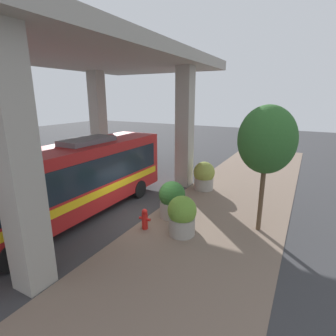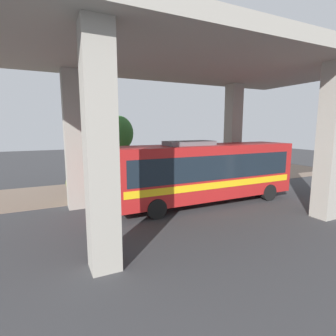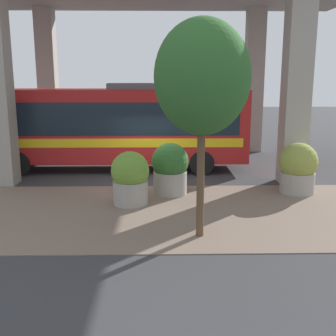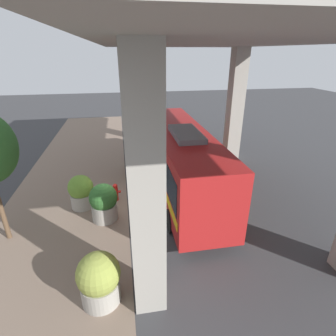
{
  "view_description": "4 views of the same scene",
  "coord_description": "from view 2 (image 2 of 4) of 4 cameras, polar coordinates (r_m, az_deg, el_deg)",
  "views": [
    {
      "loc": [
        -6.3,
        9.42,
        5.54
      ],
      "look_at": [
        -0.67,
        -1.01,
        2.31
      ],
      "focal_mm": 28.0,
      "sensor_mm": 36.0,
      "label": 1
    },
    {
      "loc": [
        15.28,
        -6.91,
        4.39
      ],
      "look_at": [
        1.05,
        -0.01,
        1.91
      ],
      "focal_mm": 28.0,
      "sensor_mm": 36.0,
      "label": 2
    },
    {
      "loc": [
        -14.83,
        -0.4,
        3.95
      ],
      "look_at": [
        -0.96,
        -0.69,
        0.9
      ],
      "focal_mm": 45.0,
      "sensor_mm": 36.0,
      "label": 3
    },
    {
      "loc": [
        0.04,
        -11.11,
        7.04
      ],
      "look_at": [
        1.88,
        -0.79,
        2.35
      ],
      "focal_mm": 28.0,
      "sensor_mm": 36.0,
      "label": 4
    }
  ],
  "objects": [
    {
      "name": "sidewalk_strip",
      "position": [
        20.03,
        -5.04,
        -3.77
      ],
      "size": [
        6.0,
        40.0,
        0.02
      ],
      "color": "#7A6656",
      "rests_on": "ground"
    },
    {
      "name": "ground_plane",
      "position": [
        17.33,
        -1.48,
        -5.78
      ],
      "size": [
        80.0,
        80.0,
        0.0
      ],
      "primitive_type": "plane",
      "color": "#38383A",
      "rests_on": "ground"
    },
    {
      "name": "planter_middle",
      "position": [
        16.71,
        -19.14,
        -3.77
      ],
      "size": [
        1.3,
        1.3,
        1.74
      ],
      "color": "#9E998E",
      "rests_on": "ground"
    },
    {
      "name": "planter_front",
      "position": [
        17.77,
        -5.09,
        -2.52
      ],
      "size": [
        1.24,
        1.24,
        1.76
      ],
      "color": "#9E998E",
      "rests_on": "ground"
    },
    {
      "name": "bus",
      "position": [
        15.09,
        8.11,
        -0.4
      ],
      "size": [
        2.61,
        10.92,
        3.64
      ],
      "color": "#B21E1E",
      "rests_on": "ground"
    },
    {
      "name": "fire_hydrant",
      "position": [
        18.06,
        0.28,
        -3.63
      ],
      "size": [
        0.53,
        0.26,
        0.94
      ],
      "color": "red",
      "rests_on": "ground"
    },
    {
      "name": "overpass",
      "position": [
        13.46,
        5.88,
        19.51
      ],
      "size": [
        9.4,
        18.7,
        7.9
      ],
      "color": "#9E998E",
      "rests_on": "ground"
    },
    {
      "name": "street_tree_near",
      "position": [
        20.9,
        -10.66,
        7.39
      ],
      "size": [
        2.26,
        2.26,
        5.27
      ],
      "color": "brown",
      "rests_on": "ground"
    },
    {
      "name": "planter_back",
      "position": [
        19.26,
        -2.75,
        -1.72
      ],
      "size": [
        1.19,
        1.19,
        1.68
      ],
      "color": "#9E998E",
      "rests_on": "ground"
    }
  ]
}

